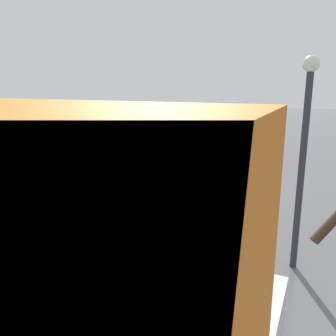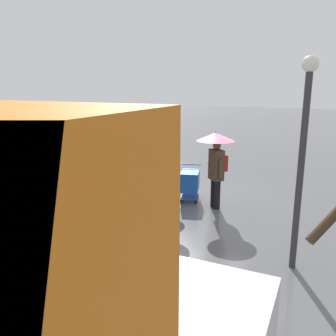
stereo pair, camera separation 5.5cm
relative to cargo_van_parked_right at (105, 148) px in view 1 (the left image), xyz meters
name	(u,v)px [view 1 (the left image)]	position (x,y,z in m)	size (l,w,h in m)	color
ground_plane	(203,198)	(-3.82, 0.48, -1.18)	(90.00, 90.00, 0.00)	#5B5B5E
slush_patch_near_cluster	(98,178)	(0.47, -0.10, -1.18)	(1.63, 1.63, 0.01)	#999BA0
slush_patch_under_van	(133,184)	(-1.12, 0.03, -1.18)	(2.70, 2.70, 0.01)	#999BA0
slush_patch_mid_street	(180,329)	(-5.42, 6.24, -1.18)	(2.41, 2.41, 0.01)	#999BA0
cargo_van_parked_right	(105,148)	(0.00, 0.00, 0.00)	(2.24, 5.36, 2.60)	gray
shopping_cart_vendor	(190,182)	(-3.51, 0.82, -0.61)	(0.75, 0.93, 1.02)	#1951B2
hand_dolly_boxes	(153,181)	(-2.32, 0.92, -0.71)	(0.71, 0.83, 1.32)	#515156
pedestrian_pink_side	(216,153)	(-4.37, 1.10, 0.39)	(1.04, 1.04, 2.15)	black
pedestrian_black_side	(162,153)	(-3.10, 1.87, 0.41)	(1.04, 1.04, 2.15)	black
pedestrian_white_side	(162,144)	(-2.47, 0.57, 0.41)	(1.04, 1.04, 2.15)	black
street_lamp	(304,144)	(-6.71, 3.71, 1.19)	(0.28, 0.28, 3.86)	#2D2D33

